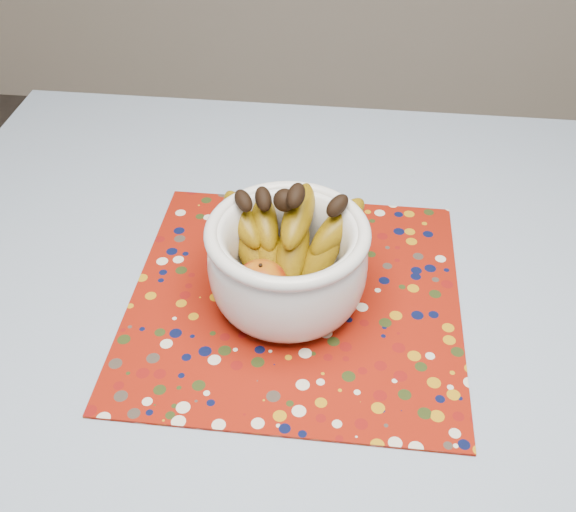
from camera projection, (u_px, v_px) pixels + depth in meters
The scene contains 4 objects.
table at pixel (325, 406), 0.90m from camera, with size 1.20×1.20×0.75m.
tablecloth at pixel (328, 367), 0.85m from camera, with size 1.32×1.32×0.01m, color slate.
placemat at pixel (295, 297), 0.93m from camera, with size 0.45×0.45×0.00m, color maroon.
fruit_bowl at pixel (286, 251), 0.89m from camera, with size 0.27×0.22×0.17m.
Camera 1 is at (0.01, -0.55, 1.42)m, focal length 42.00 mm.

